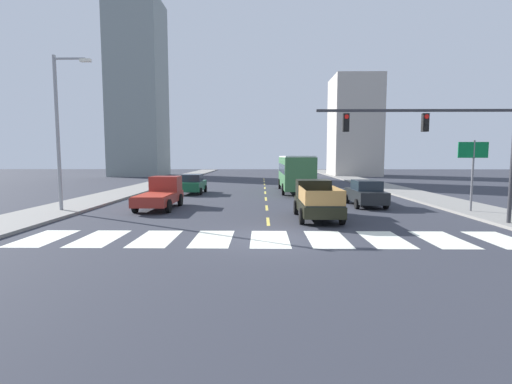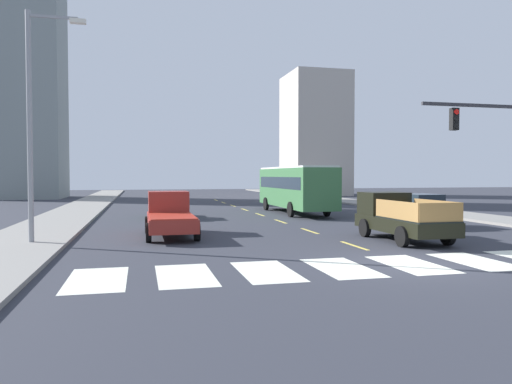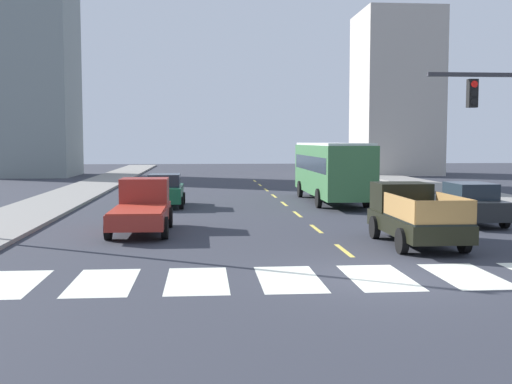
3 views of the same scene
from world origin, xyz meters
The scene contains 30 objects.
ground_plane centered at (0.00, 0.00, 0.00)m, with size 160.00×160.00×0.00m, color #2F323B.
sidewalk_right centered at (12.61, 18.00, 0.07)m, with size 3.65×110.00×0.15m, color gray.
sidewalk_left centered at (-12.61, 18.00, 0.07)m, with size 3.65×110.00×0.15m, color gray.
crosswalk_stripe_0 centered at (-9.14, 0.00, 0.00)m, with size 1.52×3.16×0.01m, color silver.
crosswalk_stripe_1 centered at (-6.85, 0.00, 0.00)m, with size 1.52×3.16×0.01m, color silver.
crosswalk_stripe_2 centered at (-4.57, 0.00, 0.00)m, with size 1.52×3.16×0.01m, color silver.
crosswalk_stripe_3 centered at (-2.28, 0.00, 0.00)m, with size 1.52×3.16×0.01m, color silver.
crosswalk_stripe_4 centered at (0.00, 0.00, 0.00)m, with size 1.52×3.16×0.01m, color silver.
crosswalk_stripe_5 centered at (2.28, 0.00, 0.00)m, with size 1.52×3.16×0.01m, color silver.
crosswalk_stripe_6 centered at (4.57, 0.00, 0.00)m, with size 1.52×3.16×0.01m, color silver.
crosswalk_stripe_7 centered at (6.85, 0.00, 0.00)m, with size 1.52×3.16×0.01m, color silver.
crosswalk_stripe_8 centered at (9.14, 0.00, 0.00)m, with size 1.52×3.16×0.01m, color silver.
lane_dash_0 centered at (0.00, 4.00, 0.00)m, with size 0.16×2.40×0.01m, color #DFC54F.
lane_dash_1 centered at (0.00, 9.00, 0.00)m, with size 0.16×2.40×0.01m, color #DFC54F.
lane_dash_2 centered at (0.00, 14.00, 0.00)m, with size 0.16×2.40×0.01m, color #DFC54F.
lane_dash_3 centered at (0.00, 19.00, 0.00)m, with size 0.16×2.40×0.01m, color #DFC54F.
lane_dash_4 centered at (0.00, 24.00, 0.00)m, with size 0.16×2.40×0.01m, color #DFC54F.
lane_dash_5 centered at (0.00, 29.00, 0.00)m, with size 0.16×2.40×0.01m, color #DFC54F.
lane_dash_6 centered at (0.00, 34.00, 0.00)m, with size 0.16×2.40×0.01m, color #DFC54F.
lane_dash_7 centered at (0.00, 39.00, 0.00)m, with size 0.16×2.40×0.01m, color #DFC54F.
pickup_stakebed centered at (2.60, 5.25, 0.94)m, with size 2.18×5.20×1.96m.
pickup_dark centered at (-6.73, 8.84, 0.92)m, with size 2.18×5.20×1.96m.
city_bus centered at (2.74, 19.69, 1.95)m, with size 2.72×10.80×3.32m.
sedan_near_right centered at (-6.40, 17.99, 0.86)m, with size 2.02×4.40×1.72m.
sedan_far centered at (6.55, 9.91, 0.86)m, with size 2.02×4.40×1.72m.
traffic_signal_gantry centered at (8.41, 2.96, 4.21)m, with size 9.26×0.27×6.00m.
direction_sign_green centered at (11.71, 6.82, 3.03)m, with size 1.70×0.12×4.20m.
streetlight_left centered at (-11.96, 6.90, 4.97)m, with size 2.20×0.28×9.00m.
tower_tall_centre centered at (-20.98, 48.38, 14.36)m, with size 8.23×8.55×28.71m, color gray.
block_mid_left centered at (15.32, 49.22, 8.23)m, with size 7.69×8.48×16.46m, color #B6ADA3.
Camera 1 is at (-0.33, -14.63, 3.30)m, focal length 26.13 mm.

